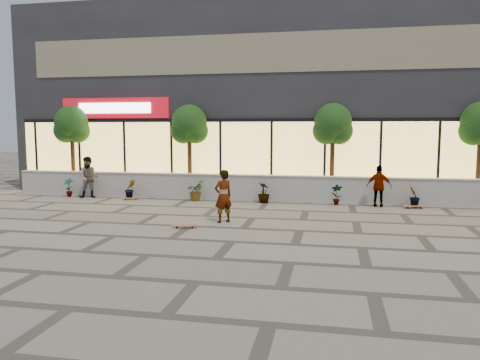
% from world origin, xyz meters
% --- Properties ---
extents(ground, '(80.00, 80.00, 0.00)m').
position_xyz_m(ground, '(0.00, 0.00, 0.00)').
color(ground, gray).
rests_on(ground, ground).
extents(planter_wall, '(22.00, 0.42, 1.04)m').
position_xyz_m(planter_wall, '(0.00, 7.00, 0.52)').
color(planter_wall, beige).
rests_on(planter_wall, ground).
extents(retail_building, '(24.00, 9.17, 8.50)m').
position_xyz_m(retail_building, '(-0.00, 12.49, 4.25)').
color(retail_building, '#26252A').
rests_on(retail_building, ground).
extents(shrub_a, '(0.43, 0.29, 0.81)m').
position_xyz_m(shrub_a, '(-8.50, 6.45, 0.41)').
color(shrub_a, '#133C14').
rests_on(shrub_a, ground).
extents(shrub_b, '(0.57, 0.57, 0.81)m').
position_xyz_m(shrub_b, '(-5.70, 6.45, 0.41)').
color(shrub_b, '#133C14').
rests_on(shrub_b, ground).
extents(shrub_c, '(0.68, 0.77, 0.81)m').
position_xyz_m(shrub_c, '(-2.90, 6.45, 0.41)').
color(shrub_c, '#133C14').
rests_on(shrub_c, ground).
extents(shrub_d, '(0.64, 0.64, 0.81)m').
position_xyz_m(shrub_d, '(-0.10, 6.45, 0.41)').
color(shrub_d, '#133C14').
rests_on(shrub_d, ground).
extents(shrub_e, '(0.46, 0.35, 0.81)m').
position_xyz_m(shrub_e, '(2.70, 6.45, 0.41)').
color(shrub_e, '#133C14').
rests_on(shrub_e, ground).
extents(shrub_f, '(0.55, 0.57, 0.81)m').
position_xyz_m(shrub_f, '(5.50, 6.45, 0.41)').
color(shrub_f, '#133C14').
rests_on(shrub_f, ground).
extents(tree_west, '(1.60, 1.50, 3.92)m').
position_xyz_m(tree_west, '(-9.00, 7.70, 2.99)').
color(tree_west, '#3F2416').
rests_on(tree_west, ground).
extents(tree_midwest, '(1.60, 1.50, 3.92)m').
position_xyz_m(tree_midwest, '(-3.50, 7.70, 2.99)').
color(tree_midwest, '#3F2416').
rests_on(tree_midwest, ground).
extents(tree_mideast, '(1.60, 1.50, 3.92)m').
position_xyz_m(tree_mideast, '(2.50, 7.70, 2.99)').
color(tree_mideast, '#3F2416').
rests_on(tree_mideast, ground).
extents(skater_center, '(0.71, 0.70, 1.64)m').
position_xyz_m(skater_center, '(-0.77, 2.38, 0.82)').
color(skater_center, silver).
rests_on(skater_center, ground).
extents(skater_left, '(1.01, 0.90, 1.73)m').
position_xyz_m(skater_left, '(-7.46, 6.30, 0.87)').
color(skater_left, tan).
rests_on(skater_left, ground).
extents(skater_right_near, '(0.96, 0.54, 1.55)m').
position_xyz_m(skater_right_near, '(4.23, 6.30, 0.77)').
color(skater_right_near, silver).
rests_on(skater_right_near, ground).
extents(skateboard_center, '(0.75, 0.33, 0.09)m').
position_xyz_m(skateboard_center, '(-1.69, 1.34, 0.07)').
color(skateboard_center, brown).
rests_on(skateboard_center, ground).
extents(skateboard_left, '(0.70, 0.42, 0.08)m').
position_xyz_m(skateboard_left, '(-5.53, 6.11, 0.07)').
color(skateboard_left, '#B35221').
rests_on(skateboard_left, ground).
extents(skateboard_right_near, '(0.81, 0.38, 0.09)m').
position_xyz_m(skateboard_right_near, '(5.46, 6.20, 0.08)').
color(skateboard_right_near, '#9B6432').
rests_on(skateboard_right_near, ground).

